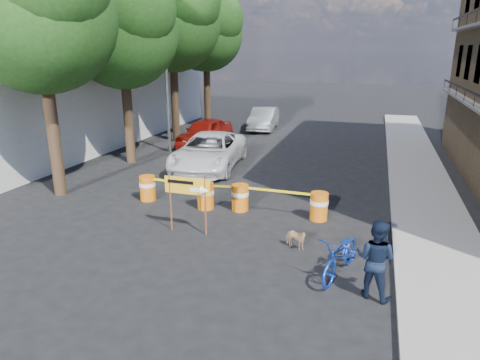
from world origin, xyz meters
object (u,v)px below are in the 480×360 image
Objects in this scene: detour_sign at (193,191)px; sedan_silver at (264,119)px; barrel_mid_left at (206,195)px; dog at (295,239)px; barrel_mid_right at (240,197)px; suv_white at (209,151)px; barrel_far_right at (319,206)px; pedestrian at (375,259)px; sedan_red at (205,132)px; barrel_far_left at (148,188)px; bicycle at (343,236)px.

detour_sign is 0.41× the size of sedan_silver.
dog is at bearing -31.65° from barrel_mid_left.
detour_sign is 3.20m from dog.
barrel_mid_left is at bearing -88.16° from sedan_silver.
detour_sign is at bearing -87.52° from sedan_silver.
suv_white is at bearing 122.28° from barrel_mid_right.
barrel_far_right is 4.45m from pedestrian.
pedestrian reaches higher than suv_white.
pedestrian is 20.52m from sedan_silver.
sedan_red reaches higher than barrel_mid_left.
dog is (5.78, -2.31, -0.17)m from barrel_far_left.
barrel_mid_right reaches higher than dog.
detour_sign reaches higher than barrel_mid_right.
detour_sign is at bearing -78.21° from suv_white.
barrel_far_left is 0.20× the size of sedan_red.
suv_white reaches higher than barrel_mid_left.
barrel_far_right is 0.20× the size of sedan_red.
barrel_mid_left is 0.16× the size of suv_white.
barrel_far_right is 1.26× the size of dog.
dog is (-0.33, -2.29, -0.17)m from barrel_far_right.
bicycle is (7.08, -3.43, 0.57)m from barrel_far_left.
bicycle is at bearing -106.86° from dog.
bicycle is at bearing -34.33° from barrel_mid_left.
sedan_red reaches higher than dog.
sedan_red is at bearing -36.02° from pedestrian.
dog is (-1.30, 1.12, -0.74)m from bicycle.
barrel_far_left is 1.00× the size of barrel_mid_right.
barrel_mid_right is 5.03m from bicycle.
pedestrian reaches higher than sedan_red.
barrel_mid_right is at bearing -24.52° from pedestrian.
sedan_silver is (-2.34, 17.23, -0.59)m from detour_sign.
bicycle is at bearing -22.87° from pedestrian.
pedestrian is 0.86× the size of bicycle.
sedan_silver is (1.88, 5.87, -0.03)m from sedan_red.
sedan_red is at bearing 118.41° from barrel_mid_right.
detour_sign reaches higher than dog.
pedestrian reaches higher than barrel_mid_right.
pedestrian is at bearing -107.26° from dog.
pedestrian is 0.32× the size of suv_white.
barrel_far_right is 4.09m from detour_sign.
bicycle reaches higher than sedan_silver.
barrel_far_left is at bearing -8.72° from pedestrian.
dog is at bearing -78.05° from sedan_silver.
sedan_silver is at bearing 88.42° from barrel_far_left.
sedan_red is at bearing 107.86° from suv_white.
sedan_red is (-7.58, 9.18, 0.28)m from barrel_far_right.
barrel_mid_left is at bearing -170.54° from barrel_mid_right.
sedan_silver is (0.41, 15.03, 0.26)m from barrel_far_left.
barrel_mid_left is 1.00× the size of barrel_far_right.
barrel_far_left is 0.43× the size of bicycle.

